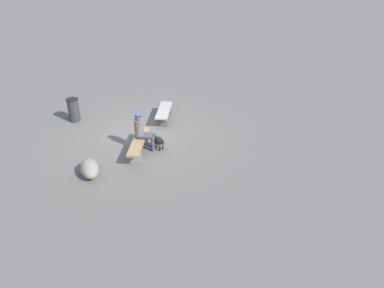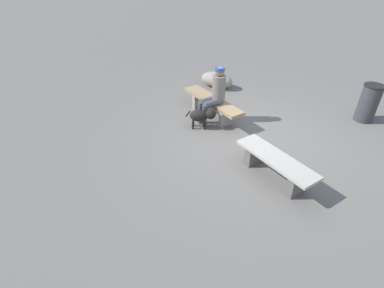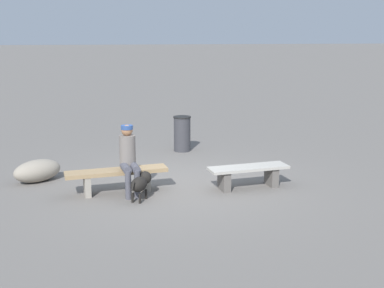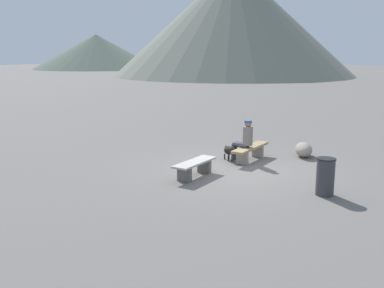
{
  "view_description": "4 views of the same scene",
  "coord_description": "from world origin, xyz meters",
  "px_view_note": "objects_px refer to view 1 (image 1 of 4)",
  "views": [
    {
      "loc": [
        11.55,
        4.56,
        6.61
      ],
      "look_at": [
        1.21,
        2.06,
        0.55
      ],
      "focal_mm": 36.8,
      "sensor_mm": 36.0,
      "label": 1
    },
    {
      "loc": [
        -4.32,
        3.31,
        3.32
      ],
      "look_at": [
        -0.26,
        1.49,
        0.39
      ],
      "focal_mm": 27.05,
      "sensor_mm": 36.0,
      "label": 2
    },
    {
      "loc": [
        1.23,
        9.53,
        2.97
      ],
      "look_at": [
        -0.31,
        -0.43,
        0.72
      ],
      "focal_mm": 47.7,
      "sensor_mm": 36.0,
      "label": 3
    },
    {
      "loc": [
        -9.92,
        -7.12,
        3.27
      ],
      "look_at": [
        -0.63,
        1.03,
        0.7
      ],
      "focal_mm": 41.65,
      "sensor_mm": 36.0,
      "label": 4
    }
  ],
  "objects_px": {
    "bench_right": "(139,144)",
    "dog": "(157,140)",
    "trash_bin": "(74,110)",
    "bench_left": "(164,113)",
    "boulder": "(89,168)",
    "seated_person": "(142,130)"
  },
  "relations": [
    {
      "from": "bench_left",
      "to": "trash_bin",
      "type": "height_order",
      "value": "trash_bin"
    },
    {
      "from": "bench_left",
      "to": "boulder",
      "type": "bearing_deg",
      "value": -23.2
    },
    {
      "from": "boulder",
      "to": "dog",
      "type": "bearing_deg",
      "value": 144.21
    },
    {
      "from": "bench_right",
      "to": "seated_person",
      "type": "xyz_separation_m",
      "value": [
        -0.23,
        0.07,
        0.39
      ]
    },
    {
      "from": "seated_person",
      "to": "dog",
      "type": "height_order",
      "value": "seated_person"
    },
    {
      "from": "trash_bin",
      "to": "boulder",
      "type": "relative_size",
      "value": 0.89
    },
    {
      "from": "boulder",
      "to": "bench_left",
      "type": "bearing_deg",
      "value": 165.52
    },
    {
      "from": "trash_bin",
      "to": "bench_right",
      "type": "bearing_deg",
      "value": 62.45
    },
    {
      "from": "dog",
      "to": "boulder",
      "type": "xyz_separation_m",
      "value": [
        1.99,
        -1.44,
        -0.09
      ]
    },
    {
      "from": "seated_person",
      "to": "boulder",
      "type": "bearing_deg",
      "value": -38.69
    },
    {
      "from": "dog",
      "to": "boulder",
      "type": "bearing_deg",
      "value": 82.17
    },
    {
      "from": "bench_right",
      "to": "dog",
      "type": "distance_m",
      "value": 0.63
    },
    {
      "from": "trash_bin",
      "to": "boulder",
      "type": "xyz_separation_m",
      "value": [
        3.23,
        2.22,
        -0.22
      ]
    },
    {
      "from": "dog",
      "to": "trash_bin",
      "type": "bearing_deg",
      "value": 9.22
    },
    {
      "from": "trash_bin",
      "to": "seated_person",
      "type": "bearing_deg",
      "value": 66.24
    },
    {
      "from": "bench_left",
      "to": "boulder",
      "type": "relative_size",
      "value": 1.63
    },
    {
      "from": "seated_person",
      "to": "boulder",
      "type": "relative_size",
      "value": 1.3
    },
    {
      "from": "bench_left",
      "to": "seated_person",
      "type": "relative_size",
      "value": 1.25
    },
    {
      "from": "bench_right",
      "to": "bench_left",
      "type": "bearing_deg",
      "value": 169.4
    },
    {
      "from": "seated_person",
      "to": "boulder",
      "type": "xyz_separation_m",
      "value": [
        1.8,
        -1.04,
        -0.5
      ]
    },
    {
      "from": "trash_bin",
      "to": "boulder",
      "type": "height_order",
      "value": "trash_bin"
    },
    {
      "from": "bench_right",
      "to": "trash_bin",
      "type": "bearing_deg",
      "value": -126.27
    }
  ]
}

